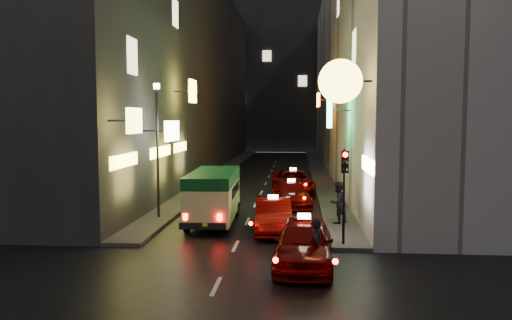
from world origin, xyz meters
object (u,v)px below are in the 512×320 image
(taxi_near, at_px, (304,239))
(pedestrian_crossing, at_px, (317,243))
(lamp_post, at_px, (157,141))
(minibus, at_px, (214,191))
(traffic_light, at_px, (345,176))

(taxi_near, xyz_separation_m, pedestrian_crossing, (0.39, -0.78, 0.08))
(pedestrian_crossing, height_order, lamp_post, lamp_post)
(taxi_near, height_order, pedestrian_crossing, taxi_near)
(minibus, bearing_deg, lamp_post, 167.60)
(taxi_near, bearing_deg, traffic_light, 57.43)
(minibus, bearing_deg, traffic_light, -35.68)
(minibus, xyz_separation_m, pedestrian_crossing, (4.37, -7.04, -0.52))
(minibus, distance_m, lamp_post, 3.57)
(minibus, relative_size, taxi_near, 0.97)
(minibus, height_order, pedestrian_crossing, minibus)
(traffic_light, distance_m, lamp_post, 9.42)
(lamp_post, bearing_deg, traffic_light, -28.91)
(minibus, height_order, traffic_light, traffic_light)
(minibus, xyz_separation_m, lamp_post, (-2.73, 0.60, 2.22))
(lamp_post, bearing_deg, minibus, -12.40)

